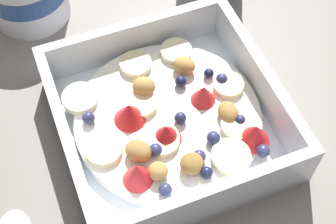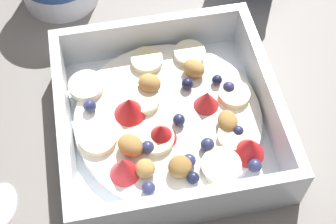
% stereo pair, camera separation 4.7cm
% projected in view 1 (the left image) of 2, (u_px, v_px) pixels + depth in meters
% --- Properties ---
extents(ground_plane, '(2.40, 2.40, 0.00)m').
position_uv_depth(ground_plane, '(172.00, 118.00, 0.50)').
color(ground_plane, gray).
extents(fruit_bowl, '(0.21, 0.21, 0.06)m').
position_uv_depth(fruit_bowl, '(169.00, 120.00, 0.48)').
color(fruit_bowl, white).
rests_on(fruit_bowl, ground).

